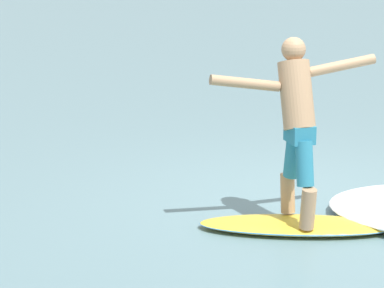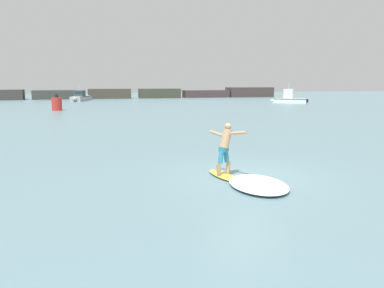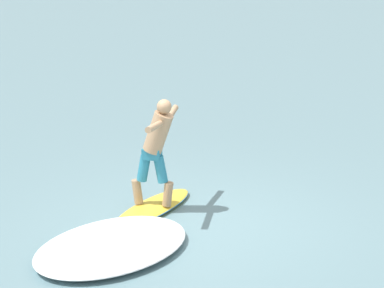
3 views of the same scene
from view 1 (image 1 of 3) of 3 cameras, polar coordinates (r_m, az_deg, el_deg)
ground_plane at (r=8.93m, az=7.08°, el=-3.71°), size 200.00×200.00×0.00m
surfboard at (r=8.18m, az=6.82°, el=-5.09°), size 0.74×1.92×0.23m
surfer at (r=7.97m, az=6.59°, el=1.80°), size 0.84×1.41×1.62m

